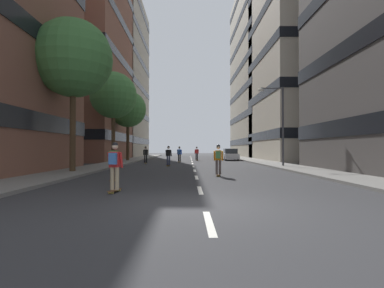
{
  "coord_description": "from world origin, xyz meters",
  "views": [
    {
      "loc": [
        -0.44,
        -8.46,
        1.56
      ],
      "look_at": [
        0.0,
        27.79,
        2.07
      ],
      "focal_mm": 28.83,
      "sensor_mm": 36.0,
      "label": 1
    }
  ],
  "objects_px": {
    "skater_0": "(179,153)",
    "skater_6": "(197,153)",
    "skater_3": "(168,155)",
    "street_tree_far": "(113,96)",
    "street_tree_mid": "(73,59)",
    "streetlamp_right": "(279,117)",
    "skater_1": "(114,160)",
    "skater_4": "(115,164)",
    "street_tree_near": "(128,109)",
    "skater_2": "(218,158)",
    "skater_5": "(146,154)",
    "parked_car_near": "(230,155)"
  },
  "relations": [
    {
      "from": "parked_car_near",
      "to": "skater_2",
      "type": "relative_size",
      "value": 2.47
    },
    {
      "from": "skater_4",
      "to": "skater_6",
      "type": "relative_size",
      "value": 1.0
    },
    {
      "from": "street_tree_mid",
      "to": "streetlamp_right",
      "type": "distance_m",
      "value": 16.17
    },
    {
      "from": "street_tree_far",
      "to": "skater_1",
      "type": "xyz_separation_m",
      "value": [
        3.72,
        -15.21,
        -5.65
      ]
    },
    {
      "from": "street_tree_mid",
      "to": "skater_2",
      "type": "height_order",
      "value": "street_tree_mid"
    },
    {
      "from": "street_tree_near",
      "to": "skater_1",
      "type": "xyz_separation_m",
      "value": [
        3.72,
        -22.3,
        -5.23
      ]
    },
    {
      "from": "parked_car_near",
      "to": "skater_5",
      "type": "distance_m",
      "value": 13.3
    },
    {
      "from": "street_tree_near",
      "to": "skater_2",
      "type": "bearing_deg",
      "value": -65.6
    },
    {
      "from": "skater_2",
      "to": "skater_5",
      "type": "bearing_deg",
      "value": 112.94
    },
    {
      "from": "skater_0",
      "to": "street_tree_far",
      "type": "bearing_deg",
      "value": -142.41
    },
    {
      "from": "skater_2",
      "to": "skater_4",
      "type": "xyz_separation_m",
      "value": [
        -4.28,
        -6.33,
        0.0
      ]
    },
    {
      "from": "skater_0",
      "to": "street_tree_mid",
      "type": "bearing_deg",
      "value": -112.24
    },
    {
      "from": "street_tree_mid",
      "to": "skater_1",
      "type": "height_order",
      "value": "street_tree_mid"
    },
    {
      "from": "street_tree_far",
      "to": "streetlamp_right",
      "type": "bearing_deg",
      "value": -16.83
    },
    {
      "from": "street_tree_mid",
      "to": "skater_2",
      "type": "relative_size",
      "value": 5.36
    },
    {
      "from": "skater_2",
      "to": "skater_4",
      "type": "height_order",
      "value": "same"
    },
    {
      "from": "street_tree_mid",
      "to": "skater_6",
      "type": "xyz_separation_m",
      "value": [
        8.32,
        20.18,
        -6.21
      ]
    },
    {
      "from": "parked_car_near",
      "to": "skater_0",
      "type": "xyz_separation_m",
      "value": [
        -6.52,
        -5.79,
        0.32
      ]
    },
    {
      "from": "street_tree_mid",
      "to": "skater_4",
      "type": "xyz_separation_m",
      "value": [
        4.64,
        -8.45,
        -6.18
      ]
    },
    {
      "from": "streetlamp_right",
      "to": "skater_5",
      "type": "height_order",
      "value": "streetlamp_right"
    },
    {
      "from": "street_tree_far",
      "to": "skater_4",
      "type": "xyz_separation_m",
      "value": [
        4.64,
        -18.9,
        -5.65
      ]
    },
    {
      "from": "skater_2",
      "to": "skater_5",
      "type": "xyz_separation_m",
      "value": [
        -6.03,
        14.24,
        -0.03
      ]
    },
    {
      "from": "street_tree_far",
      "to": "skater_5",
      "type": "height_order",
      "value": "street_tree_far"
    },
    {
      "from": "skater_3",
      "to": "skater_4",
      "type": "xyz_separation_m",
      "value": [
        -0.86,
        -16.1,
        0.03
      ]
    },
    {
      "from": "parked_car_near",
      "to": "skater_4",
      "type": "relative_size",
      "value": 2.47
    },
    {
      "from": "skater_0",
      "to": "skater_6",
      "type": "xyz_separation_m",
      "value": [
        2.09,
        4.93,
        -0.03
      ]
    },
    {
      "from": "skater_1",
      "to": "skater_4",
      "type": "height_order",
      "value": "same"
    },
    {
      "from": "street_tree_far",
      "to": "street_tree_mid",
      "type": "bearing_deg",
      "value": -90.0
    },
    {
      "from": "street_tree_mid",
      "to": "skater_1",
      "type": "bearing_deg",
      "value": -51.96
    },
    {
      "from": "skater_6",
      "to": "street_tree_far",
      "type": "bearing_deg",
      "value": -130.52
    },
    {
      "from": "skater_2",
      "to": "skater_3",
      "type": "height_order",
      "value": "same"
    },
    {
      "from": "street_tree_near",
      "to": "streetlamp_right",
      "type": "xyz_separation_m",
      "value": [
        14.7,
        -11.54,
        -2.1
      ]
    },
    {
      "from": "street_tree_near",
      "to": "skater_4",
      "type": "distance_m",
      "value": 26.92
    },
    {
      "from": "skater_3",
      "to": "street_tree_far",
      "type": "bearing_deg",
      "value": 153.02
    },
    {
      "from": "street_tree_far",
      "to": "streetlamp_right",
      "type": "xyz_separation_m",
      "value": [
        14.7,
        -4.45,
        -2.53
      ]
    },
    {
      "from": "streetlamp_right",
      "to": "skater_2",
      "type": "distance_m",
      "value": 10.45
    },
    {
      "from": "street_tree_near",
      "to": "street_tree_mid",
      "type": "relative_size",
      "value": 0.87
    },
    {
      "from": "street_tree_near",
      "to": "skater_5",
      "type": "bearing_deg",
      "value": -61.94
    },
    {
      "from": "skater_6",
      "to": "street_tree_mid",
      "type": "bearing_deg",
      "value": -112.41
    },
    {
      "from": "skater_0",
      "to": "skater_6",
      "type": "height_order",
      "value": "same"
    },
    {
      "from": "skater_2",
      "to": "skater_6",
      "type": "height_order",
      "value": "same"
    },
    {
      "from": "street_tree_far",
      "to": "skater_0",
      "type": "distance_m",
      "value": 9.69
    },
    {
      "from": "skater_2",
      "to": "street_tree_far",
      "type": "bearing_deg",
      "value": 125.36
    },
    {
      "from": "street_tree_mid",
      "to": "street_tree_near",
      "type": "bearing_deg",
      "value": 90.0
    },
    {
      "from": "skater_0",
      "to": "skater_4",
      "type": "xyz_separation_m",
      "value": [
        -1.59,
        -23.7,
        0.0
      ]
    },
    {
      "from": "street_tree_near",
      "to": "skater_4",
      "type": "xyz_separation_m",
      "value": [
        4.64,
        -26.0,
        -5.23
      ]
    },
    {
      "from": "skater_5",
      "to": "skater_0",
      "type": "bearing_deg",
      "value": 43.15
    },
    {
      "from": "parked_car_near",
      "to": "skater_6",
      "type": "relative_size",
      "value": 2.47
    },
    {
      "from": "skater_3",
      "to": "skater_5",
      "type": "xyz_separation_m",
      "value": [
        -2.61,
        4.47,
        0.0
      ]
    },
    {
      "from": "street_tree_mid",
      "to": "skater_5",
      "type": "bearing_deg",
      "value": 76.57
    }
  ]
}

